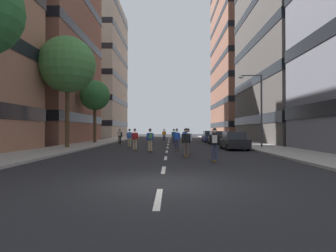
# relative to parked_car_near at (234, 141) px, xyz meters

# --- Properties ---
(ground_plane) EXTENTS (147.81, 147.81, 0.00)m
(ground_plane) POSITION_rel_parked_car_near_xyz_m (-5.66, 9.21, -0.70)
(ground_plane) COLOR black
(sidewalk_left) EXTENTS (3.94, 67.75, 0.14)m
(sidewalk_left) POSITION_rel_parked_car_near_xyz_m (-14.48, 12.29, -0.63)
(sidewalk_left) COLOR #9E9991
(sidewalk_left) RESTS_ON ground_plane
(sidewalk_right) EXTENTS (3.94, 67.75, 0.14)m
(sidewalk_right) POSITION_rel_parked_car_near_xyz_m (3.17, 12.29, -0.63)
(sidewalk_right) COLOR #9E9991
(sidewalk_right) RESTS_ON ground_plane
(lane_markings) EXTENTS (0.16, 57.20, 0.01)m
(lane_markings) POSITION_rel_parked_car_near_xyz_m (-5.66, 10.07, -0.70)
(lane_markings) COLOR silver
(lane_markings) RESTS_ON ground_plane
(building_left_mid) EXTENTS (17.06, 17.52, 25.94)m
(building_left_mid) POSITION_rel_parked_car_near_xyz_m (-24.92, 12.62, 12.36)
(building_left_mid) COLOR brown
(building_left_mid) RESTS_ON ground_plane
(building_left_far) EXTENTS (17.06, 19.28, 29.46)m
(building_left_far) POSITION_rel_parked_car_near_xyz_m (-24.92, 39.52, 14.12)
(building_left_far) COLOR #B2A893
(building_left_far) RESTS_ON ground_plane
(building_right_mid) EXTENTS (17.06, 20.02, 34.44)m
(building_right_mid) POSITION_rel_parked_car_near_xyz_m (13.61, 12.62, 16.61)
(building_right_mid) COLOR #4C4744
(building_right_mid) RESTS_ON ground_plane
(building_right_far) EXTENTS (17.06, 23.43, 36.70)m
(building_right_far) POSITION_rel_parked_car_near_xyz_m (13.61, 39.52, 17.74)
(building_right_far) COLOR brown
(building_right_far) RESTS_ON ground_plane
(parked_car_near) EXTENTS (1.82, 4.40, 1.52)m
(parked_car_near) POSITION_rel_parked_car_near_xyz_m (0.00, 0.00, 0.00)
(parked_car_near) COLOR black
(parked_car_near) RESTS_ON ground_plane
(parked_car_mid) EXTENTS (1.82, 4.40, 1.52)m
(parked_car_mid) POSITION_rel_parked_car_near_xyz_m (0.00, 8.36, 0.00)
(parked_car_mid) COLOR black
(parked_car_mid) RESTS_ON ground_plane
(parked_car_far) EXTENTS (1.82, 4.40, 1.52)m
(parked_car_far) POSITION_rel_parked_car_near_xyz_m (0.00, 14.91, 0.00)
(parked_car_far) COLOR navy
(parked_car_far) RESTS_ON ground_plane
(street_tree_near) EXTENTS (4.94, 4.94, 9.77)m
(street_tree_near) POSITION_rel_parked_car_near_xyz_m (-14.48, 0.81, 6.72)
(street_tree_near) COLOR #4C3823
(street_tree_near) RESTS_ON sidewalk_left
(street_tree_far) EXTENTS (3.58, 3.58, 7.46)m
(street_tree_far) POSITION_rel_parked_car_near_xyz_m (-14.48, 9.99, 5.07)
(street_tree_far) COLOR #4C3823
(street_tree_far) RESTS_ON sidewalk_left
(streetlamp_right) EXTENTS (2.13, 0.30, 6.50)m
(streetlamp_right) POSITION_rel_parked_car_near_xyz_m (2.41, 1.36, 3.44)
(streetlamp_right) COLOR #3F3F44
(streetlamp_right) RESTS_ON sidewalk_right
(skater_0) EXTENTS (0.54, 0.91, 1.78)m
(skater_0) POSITION_rel_parked_car_near_xyz_m (-8.30, -0.94, 0.32)
(skater_0) COLOR brown
(skater_0) RESTS_ON ground_plane
(skater_1) EXTENTS (0.56, 0.92, 1.78)m
(skater_1) POSITION_rel_parked_car_near_xyz_m (-6.32, 17.37, 0.29)
(skater_1) COLOR brown
(skater_1) RESTS_ON ground_plane
(skater_2) EXTENTS (0.55, 0.91, 1.78)m
(skater_2) POSITION_rel_parked_car_near_xyz_m (-4.16, -4.56, 0.32)
(skater_2) COLOR brown
(skater_2) RESTS_ON ground_plane
(skater_3) EXTENTS (0.54, 0.91, 1.78)m
(skater_3) POSITION_rel_parked_car_near_xyz_m (-4.41, -6.78, 0.29)
(skater_3) COLOR brown
(skater_3) RESTS_ON ground_plane
(skater_4) EXTENTS (0.56, 0.92, 1.78)m
(skater_4) POSITION_rel_parked_car_near_xyz_m (-3.06, -9.39, 0.32)
(skater_4) COLOR brown
(skater_4) RESTS_ON ground_plane
(skater_5) EXTENTS (0.57, 0.92, 1.78)m
(skater_5) POSITION_rel_parked_car_near_xyz_m (-6.92, -2.60, 0.32)
(skater_5) COLOR brown
(skater_5) RESTS_ON ground_plane
(skater_6) EXTENTS (0.56, 0.92, 1.78)m
(skater_6) POSITION_rel_parked_car_near_xyz_m (-5.01, 9.00, 0.32)
(skater_6) COLOR brown
(skater_6) RESTS_ON ground_plane
(skater_7) EXTENTS (0.56, 0.92, 1.78)m
(skater_7) POSITION_rel_parked_car_near_xyz_m (-11.08, 7.80, 0.32)
(skater_7) COLOR brown
(skater_7) RESTS_ON ground_plane
(skater_8) EXTENTS (0.56, 0.92, 1.78)m
(skater_8) POSITION_rel_parked_car_near_xyz_m (-4.86, -0.89, 0.29)
(skater_8) COLOR brown
(skater_8) RESTS_ON ground_plane
(skater_9) EXTENTS (0.56, 0.92, 1.78)m
(skater_9) POSITION_rel_parked_car_near_xyz_m (-3.88, 5.54, 0.29)
(skater_9) COLOR brown
(skater_9) RESTS_ON ground_plane
(skater_10) EXTENTS (0.55, 0.91, 1.78)m
(skater_10) POSITION_rel_parked_car_near_xyz_m (-9.34, 3.28, 0.32)
(skater_10) COLOR brown
(skater_10) RESTS_ON ground_plane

